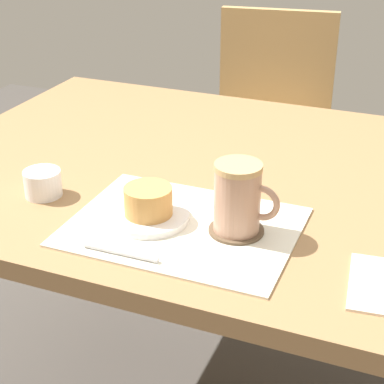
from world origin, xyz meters
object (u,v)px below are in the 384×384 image
(pastry, at_px, (150,201))
(coffee_mug, at_px, (239,197))
(dining_table, at_px, (201,197))
(sugar_bowl, at_px, (43,183))
(wooden_chair, at_px, (269,130))
(pastry_plate, at_px, (150,217))

(pastry, xyz_separation_m, coffee_mug, (0.15, 0.02, 0.03))
(dining_table, height_order, sugar_bowl, sugar_bowl)
(pastry, bearing_deg, dining_table, 90.69)
(coffee_mug, bearing_deg, sugar_bowl, -179.76)
(wooden_chair, xyz_separation_m, pastry_plate, (0.08, -1.08, 0.24))
(pastry, relative_size, sugar_bowl, 1.20)
(dining_table, xyz_separation_m, sugar_bowl, (-0.23, -0.23, 0.10))
(pastry_plate, bearing_deg, pastry, 0.00)
(dining_table, height_order, wooden_chair, wooden_chair)
(coffee_mug, bearing_deg, pastry_plate, -173.05)
(wooden_chair, bearing_deg, sugar_bowl, 73.94)
(pastry, bearing_deg, coffee_mug, 6.95)
(dining_table, height_order, pastry_plate, pastry_plate)
(wooden_chair, height_order, pastry_plate, wooden_chair)
(coffee_mug, xyz_separation_m, sugar_bowl, (-0.38, -0.00, -0.04))
(sugar_bowl, bearing_deg, dining_table, 45.85)
(pastry_plate, xyz_separation_m, pastry, (0.00, 0.00, 0.03))
(pastry_plate, xyz_separation_m, coffee_mug, (0.15, 0.02, 0.06))
(wooden_chair, distance_m, sugar_bowl, 1.10)
(dining_table, xyz_separation_m, coffee_mug, (0.16, -0.23, 0.14))
(dining_table, height_order, pastry, pastry)
(pastry_plate, distance_m, sugar_bowl, 0.23)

